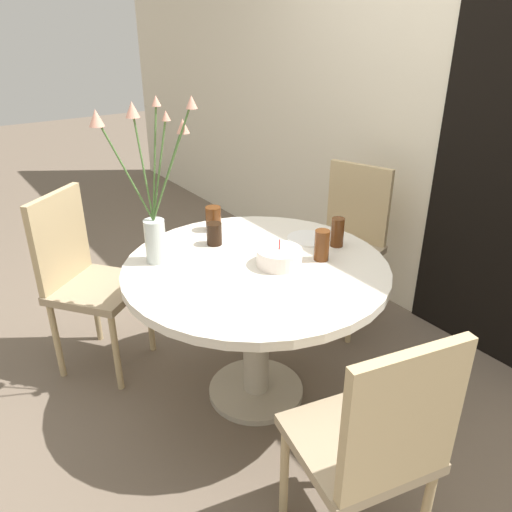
# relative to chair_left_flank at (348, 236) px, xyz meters

# --- Properties ---
(ground_plane) EXTENTS (16.00, 16.00, 0.00)m
(ground_plane) POSITION_rel_chair_left_flank_xyz_m (0.29, -0.86, -0.53)
(ground_plane) COLOR #6B5B4C
(wall_back) EXTENTS (8.00, 0.05, 2.60)m
(wall_back) POSITION_rel_chair_left_flank_xyz_m (0.29, 0.40, 0.77)
(wall_back) COLOR beige
(wall_back) RESTS_ON ground_plane
(dining_table) EXTENTS (1.16, 1.16, 0.71)m
(dining_table) POSITION_rel_chair_left_flank_xyz_m (0.29, -0.86, 0.05)
(dining_table) COLOR silver
(dining_table) RESTS_ON ground_plane
(chair_left_flank) EXTENTS (0.51, 0.51, 0.93)m
(chair_left_flank) POSITION_rel_chair_left_flank_xyz_m (0.00, 0.00, 0.00)
(chair_left_flank) COLOR #9E896B
(chair_left_flank) RESTS_ON ground_plane
(chair_far_back) EXTENTS (0.56, 0.56, 0.93)m
(chair_far_back) POSITION_rel_chair_left_flank_xyz_m (-0.43, -1.41, 0.00)
(chair_far_back) COLOR #9E896B
(chair_far_back) RESTS_ON ground_plane
(chair_right_flank) EXTENTS (0.47, 0.47, 0.93)m
(chair_right_flank) POSITION_rel_chair_left_flank_xyz_m (1.18, -1.05, 0.00)
(chair_right_flank) COLOR #9E896B
(chair_right_flank) RESTS_ON ground_plane
(birthday_cake) EXTENTS (0.20, 0.20, 0.12)m
(birthday_cake) POSITION_rel_chair_left_flank_xyz_m (0.35, -0.78, 0.22)
(birthday_cake) COLOR white
(birthday_cake) RESTS_ON dining_table
(flower_vase) EXTENTS (0.23, 0.37, 0.71)m
(flower_vase) POSITION_rel_chair_left_flank_xyz_m (0.01, -1.19, 0.46)
(flower_vase) COLOR silver
(flower_vase) RESTS_ON dining_table
(side_plate) EXTENTS (0.19, 0.19, 0.01)m
(side_plate) POSITION_rel_chair_left_flank_xyz_m (0.21, -0.50, 0.18)
(side_plate) COLOR white
(side_plate) RESTS_ON dining_table
(drink_glass_0) EXTENTS (0.06, 0.06, 0.14)m
(drink_glass_0) POSITION_rel_chair_left_flank_xyz_m (0.35, -0.44, 0.25)
(drink_glass_0) COLOR #51280F
(drink_glass_0) RESTS_ON dining_table
(drink_glass_1) EXTENTS (0.07, 0.07, 0.11)m
(drink_glass_1) POSITION_rel_chair_left_flank_xyz_m (0.00, -0.90, 0.23)
(drink_glass_1) COLOR black
(drink_glass_1) RESTS_ON dining_table
(drink_glass_2) EXTENTS (0.07, 0.07, 0.14)m
(drink_glass_2) POSITION_rel_chair_left_flank_xyz_m (0.42, -0.60, 0.25)
(drink_glass_2) COLOR #51280F
(drink_glass_2) RESTS_ON dining_table
(drink_glass_3) EXTENTS (0.08, 0.08, 0.12)m
(drink_glass_3) POSITION_rel_chair_left_flank_xyz_m (-0.15, -0.81, 0.24)
(drink_glass_3) COLOR #51280F
(drink_glass_3) RESTS_ON dining_table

